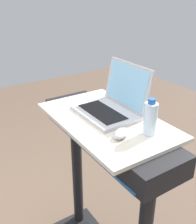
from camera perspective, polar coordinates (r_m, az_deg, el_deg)
desk_board at (r=1.36m, az=1.77°, el=-1.80°), size 0.73×0.44×0.02m
laptop at (r=1.40m, az=3.02°, el=1.82°), size 0.33×0.28×0.25m
computer_mouse at (r=1.19m, az=4.97°, el=-4.57°), size 0.10×0.12×0.03m
water_bottle at (r=1.20m, az=11.08°, el=-1.34°), size 0.06×0.06×0.17m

